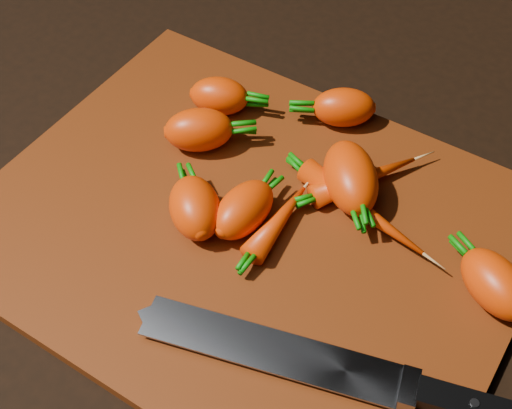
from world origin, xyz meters
The scene contains 13 objects.
ground centered at (0.00, 0.00, -0.01)m, with size 2.00×2.00×0.01m, color black.
cutting_board centered at (0.00, 0.00, 0.01)m, with size 0.50×0.40×0.01m, color #51200A.
carrot_0 centered at (-0.10, 0.06, 0.03)m, with size 0.07×0.04×0.04m, color #E93600.
carrot_1 centered at (-0.04, -0.03, 0.04)m, with size 0.07×0.05×0.05m, color #E93600.
carrot_2 centered at (0.06, 0.08, 0.04)m, with size 0.09×0.05×0.05m, color #E93600.
carrot_3 centered at (0.00, 0.00, 0.03)m, with size 0.07×0.04×0.04m, color #E93600.
carrot_4 centered at (0.01, 0.17, 0.03)m, with size 0.07×0.04×0.04m, color #E93600.
carrot_5 centered at (-0.11, 0.11, 0.03)m, with size 0.06×0.04×0.04m, color #E93600.
carrot_6 centered at (0.22, 0.04, 0.03)m, with size 0.07×0.04×0.04m, color #E93600.
carrot_7 centered at (0.07, 0.10, 0.02)m, with size 0.11×0.02×0.02m, color #E93600.
carrot_8 centered at (0.08, 0.06, 0.02)m, with size 0.14×0.03×0.03m, color #E93600.
carrot_9 centered at (0.03, 0.01, 0.02)m, with size 0.09×0.02×0.02m, color #E93600.
knife centered at (0.11, -0.10, 0.02)m, with size 0.35×0.12×0.02m.
Camera 1 is at (0.23, -0.35, 0.54)m, focal length 50.00 mm.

